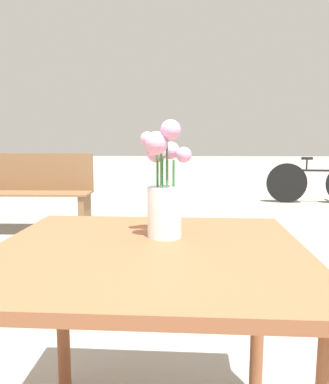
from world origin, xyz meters
TOP-DOWN VIEW (x-y plane):
  - table_front at (0.00, 0.00)m, footprint 0.89×0.83m
  - flower_vase at (0.04, 0.11)m, footprint 0.16×0.16m
  - bench_near at (-1.80, 2.87)m, footprint 1.94×0.37m
  - bicycle at (2.24, 4.85)m, footprint 1.52×0.44m

SIDE VIEW (x-z plane):
  - bicycle at x=2.24m, z-range -0.03..0.69m
  - bench_near at x=-1.80m, z-range 0.05..0.90m
  - table_front at x=0.00m, z-range 0.25..0.96m
  - flower_vase at x=0.04m, z-range 0.67..1.02m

